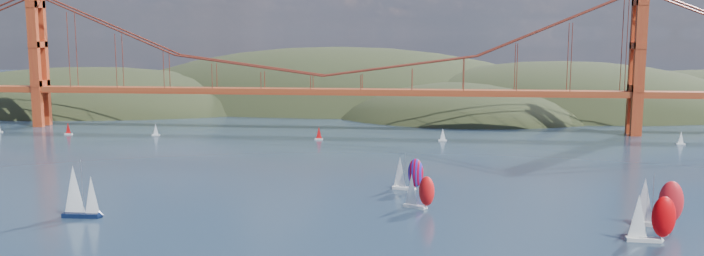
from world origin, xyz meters
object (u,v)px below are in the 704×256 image
sloop_navy (79,192)px  racer_2 (657,202)px  racer_1 (650,217)px  racer_0 (419,191)px  racer_rwb (407,173)px

sloop_navy → racer_2: (119.16, 5.83, -0.35)m
racer_1 → racer_2: size_ratio=0.92×
racer_0 → racer_2: 48.79m
sloop_navy → racer_0: bearing=10.3°
racer_1 → racer_2: racer_2 is taller
racer_0 → racer_1: 47.74m
racer_1 → racer_rwb: 60.04m
sloop_navy → racer_1: (114.52, -5.06, -0.77)m
racer_0 → racer_1: racer_1 is taller
racer_rwb → racer_2: bearing=-10.4°
racer_1 → racer_2: 11.84m
racer_2 → racer_rwb: (-50.87, 27.42, -0.80)m
sloop_navy → racer_rwb: 75.96m
sloop_navy → racer_1: 114.64m
racer_2 → racer_rwb: 57.80m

